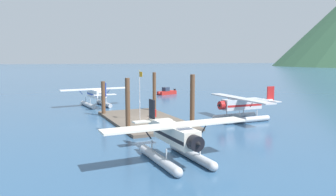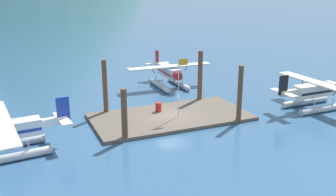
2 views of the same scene
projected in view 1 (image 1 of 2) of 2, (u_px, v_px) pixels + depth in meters
ground_plane at (144, 121)px, 36.08m from camera, size 1200.00×1200.00×0.00m
dock_platform at (144, 120)px, 36.06m from camera, size 14.62×7.41×0.30m
piling_near_left at (103, 99)px, 39.37m from camera, size 0.49×0.49×4.34m
piling_near_right at (128, 106)px, 29.63m from camera, size 0.45×0.45×5.30m
piling_far_left at (154, 92)px, 41.96m from camera, size 0.46×0.46×5.36m
piling_far_right at (192, 101)px, 32.78m from camera, size 0.49×0.49×5.49m
flagpole at (140, 89)px, 34.80m from camera, size 0.95×0.10×5.58m
fuel_drum at (154, 113)px, 37.18m from camera, size 0.62×0.62×0.88m
seaplane_white_port_aft at (96, 96)px, 47.62m from camera, size 7.96×10.49×3.84m
seaplane_silver_bow_right at (241, 107)px, 36.28m from camera, size 10.43×7.98×3.84m
seaplane_cream_stbd_aft at (176, 139)px, 21.53m from camera, size 7.98×10.42×3.84m
boat_red_open_west at (166, 92)px, 64.31m from camera, size 2.81×4.69×1.50m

